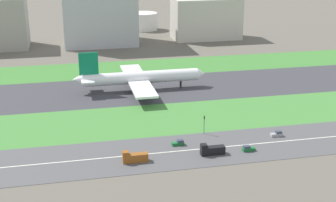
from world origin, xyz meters
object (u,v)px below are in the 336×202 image
Objects in this scene: hangar_building at (99,4)px; traffic_light at (204,123)px; truck_1 at (212,150)px; airliner at (138,78)px; car_3 at (248,149)px; office_tower at (206,19)px; fuel_tank_centre at (143,21)px; car_1 at (277,134)px; car_2 at (178,143)px; fuel_tank_west at (110,22)px; truck_2 at (134,157)px.

traffic_light is at bearing -82.01° from hangar_building.
airliner is at bearing -80.54° from truck_1.
truck_1 is at bearing 0.00° from car_3.
office_tower reaches higher than fuel_tank_centre.
fuel_tank_centre is at bearing 93.02° from car_1.
hangar_building reaches higher than fuel_tank_centre.
traffic_light is (-26.01, 7.99, 3.37)m from car_1.
car_2 is (-9.33, 10.00, -0.75)m from truck_1.
traffic_light is 0.40× the size of fuel_tank_west.
traffic_light is at bearing 162.92° from car_1.
car_2 is 0.25× the size of fuel_tank_west.
fuel_tank_west is (2.57, 159.00, 0.70)m from airliner.
airliner is 62.01m from traffic_light.
truck_1 is 18.36m from traffic_light.
airliner is 161.72m from fuel_tank_centre.
car_1 is 0.52× the size of truck_1.
truck_2 is at bearing -148.38° from traffic_light.
car_3 is 0.25× the size of fuel_tank_west.
hangar_building is at bearing 94.46° from airliner.
car_3 is at bearing -102.41° from office_tower.
truck_2 is at bearing -100.34° from fuel_tank_centre.
hangar_building reaches higher than office_tower.
hangar_building is (4.82, 192.00, 25.78)m from truck_2.
airliner is 82.45m from car_3.
fuel_tank_centre is (-11.99, 227.00, 5.86)m from car_1.
fuel_tank_west is (-10.43, 237.00, 5.26)m from truck_1.
airliner reaches higher than truck_1.
airliner is at bearing 93.09° from car_2.
fuel_tank_west reaches higher than truck_1.
car_2 is (-37.86, 0.00, 0.00)m from car_1.
fuel_tank_centre is at bearing -93.99° from truck_1.
truck_2 is 209.24m from office_tower.
truck_1 is 194.96m from hangar_building.
traffic_light is at bearing -86.62° from fuel_tank_west.
car_2 is at bearing -86.91° from airliner.
office_tower is at bearing -102.41° from car_3.
car_1 is 27.42m from traffic_light.
office_tower is at bearing -49.16° from fuel_tank_centre.
car_1 is 1.00× the size of car_2.
airliner reaches higher than car_1.
hangar_building is at bearing -104.29° from fuel_tank_west.
car_1 is at bearing -146.92° from car_3.
airliner is 9.03× the size of traffic_light.
airliner is 3.63× the size of fuel_tank_west.
car_2 is at bearing -109.59° from office_tower.
truck_2 is at bearing -99.97° from airliner.
hangar_building is at bearing 93.95° from car_2.
truck_1 is at bearing -180.00° from truck_2.
car_2 is at bearing -150.10° from truck_2.
truck_2 is 0.37× the size of fuel_tank_centre.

